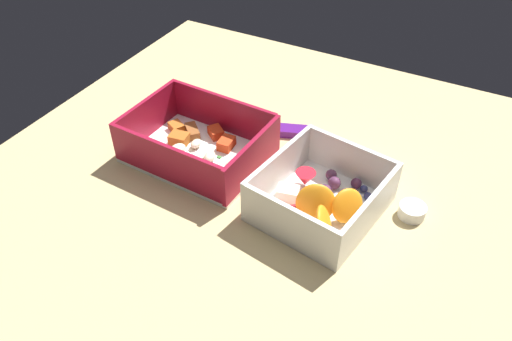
# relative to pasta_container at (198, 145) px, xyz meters

# --- Properties ---
(table_surface) EXTENTS (0.80, 0.80, 0.02)m
(table_surface) POSITION_rel_pasta_container_xyz_m (0.11, -0.01, -0.03)
(table_surface) COLOR tan
(table_surface) RESTS_ON ground
(pasta_container) EXTENTS (0.20, 0.15, 0.07)m
(pasta_container) POSITION_rel_pasta_container_xyz_m (0.00, 0.00, 0.00)
(pasta_container) COLOR white
(pasta_container) RESTS_ON table_surface
(fruit_bowl) EXTENTS (0.17, 0.18, 0.06)m
(fruit_bowl) POSITION_rel_pasta_container_xyz_m (0.20, -0.02, 0.00)
(fruit_bowl) COLOR white
(fruit_bowl) RESTS_ON table_surface
(candy_bar) EXTENTS (0.07, 0.05, 0.01)m
(candy_bar) POSITION_rel_pasta_container_xyz_m (0.09, 0.11, -0.02)
(candy_bar) COLOR #51197A
(candy_bar) RESTS_ON table_surface
(paper_cup_liner) EXTENTS (0.04, 0.04, 0.02)m
(paper_cup_liner) POSITION_rel_pasta_container_xyz_m (0.31, 0.03, -0.01)
(paper_cup_liner) COLOR white
(paper_cup_liner) RESTS_ON table_surface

